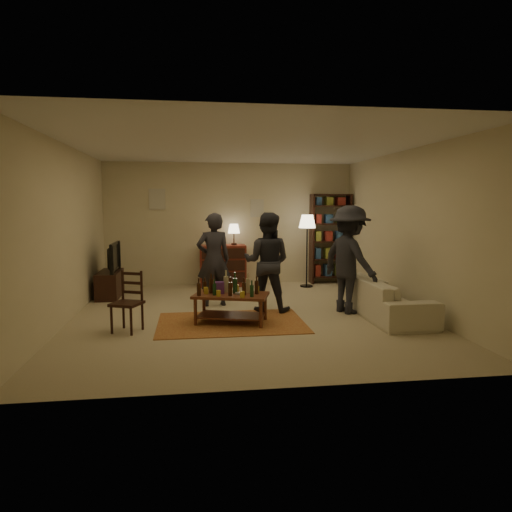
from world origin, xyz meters
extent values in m
plane|color=#C6B793|center=(0.00, 0.00, 0.00)|extent=(6.00, 6.00, 0.00)
plane|color=beige|center=(0.00, 3.00, 1.35)|extent=(5.50, 0.00, 5.50)
plane|color=beige|center=(-2.75, 0.00, 1.35)|extent=(0.00, 6.00, 6.00)
plane|color=beige|center=(2.75, 0.00, 1.35)|extent=(0.00, 6.00, 6.00)
plane|color=beige|center=(0.00, -3.00, 1.35)|extent=(5.50, 0.00, 5.50)
plane|color=white|center=(0.00, 0.00, 2.70)|extent=(6.00, 6.00, 0.00)
cube|color=beige|center=(-1.60, 2.98, 1.90)|extent=(0.35, 0.03, 0.45)
cube|color=beige|center=(0.60, 2.98, 1.70)|extent=(0.30, 0.03, 0.40)
cube|color=#9B4421|center=(-0.29, -0.48, 0.01)|extent=(2.20, 1.50, 0.01)
cube|color=brown|center=(-0.29, -0.48, 0.43)|extent=(1.22, 0.89, 0.04)
cube|color=brown|center=(-0.29, -0.48, 0.12)|extent=(1.10, 0.76, 0.02)
cylinder|color=brown|center=(-0.83, -0.57, 0.20)|extent=(0.05, 0.05, 0.41)
cylinder|color=brown|center=(0.11, -0.85, 0.20)|extent=(0.05, 0.05, 0.41)
cylinder|color=brown|center=(-0.69, -0.11, 0.20)|extent=(0.05, 0.05, 0.41)
cylinder|color=brown|center=(0.24, -0.39, 0.20)|extent=(0.05, 0.05, 0.41)
cylinder|color=gold|center=(-0.66, -0.41, 0.50)|extent=(0.07, 0.07, 0.10)
cylinder|color=gold|center=(-0.49, -0.63, 0.49)|extent=(0.07, 0.07, 0.09)
cylinder|color=gold|center=(-0.19, -0.33, 0.50)|extent=(0.07, 0.07, 0.11)
cylinder|color=gold|center=(-0.15, -0.76, 0.49)|extent=(0.07, 0.07, 0.09)
cylinder|color=gold|center=(0.11, -0.42, 0.50)|extent=(0.07, 0.07, 0.10)
cube|color=#5F3084|center=(-0.46, -0.41, 0.54)|extent=(0.14, 0.09, 0.18)
cylinder|color=gray|center=(-0.18, -0.53, 0.46)|extent=(0.12, 0.12, 0.03)
cube|color=black|center=(-1.78, -0.74, 0.40)|extent=(0.50, 0.50, 0.04)
cylinder|color=black|center=(-1.98, -0.82, 0.20)|extent=(0.04, 0.04, 0.39)
cylinder|color=black|center=(-1.70, -0.94, 0.20)|extent=(0.04, 0.04, 0.39)
cylinder|color=black|center=(-1.86, -0.54, 0.20)|extent=(0.04, 0.04, 0.39)
cylinder|color=black|center=(-1.58, -0.66, 0.20)|extent=(0.04, 0.04, 0.39)
cube|color=black|center=(-1.72, -0.60, 0.65)|extent=(0.29, 0.15, 0.45)
cube|color=black|center=(-2.45, 1.80, 0.25)|extent=(0.40, 1.00, 0.50)
imported|color=black|center=(-2.43, 1.80, 0.78)|extent=(0.13, 0.97, 0.56)
cube|color=maroon|center=(-0.20, 2.72, 0.45)|extent=(1.00, 0.48, 0.90)
cube|color=black|center=(-0.20, 2.47, 0.22)|extent=(0.92, 0.02, 0.22)
cube|color=black|center=(-0.20, 2.47, 0.48)|extent=(0.92, 0.02, 0.22)
cube|color=black|center=(-0.20, 2.47, 0.74)|extent=(0.92, 0.02, 0.22)
cylinder|color=black|center=(0.05, 2.72, 0.92)|extent=(0.12, 0.12, 0.04)
cylinder|color=black|center=(0.05, 2.72, 1.05)|extent=(0.02, 0.02, 0.22)
cone|color=#FFE5B2|center=(0.05, 2.72, 1.26)|extent=(0.26, 0.26, 0.20)
cube|color=black|center=(1.82, 2.78, 1.00)|extent=(0.04, 0.34, 2.00)
cube|color=black|center=(2.68, 2.78, 1.00)|extent=(0.04, 0.34, 2.00)
cube|color=black|center=(2.25, 2.78, 0.15)|extent=(0.90, 0.34, 0.03)
cube|color=black|center=(2.25, 2.78, 0.55)|extent=(0.90, 0.34, 0.03)
cube|color=black|center=(2.25, 2.78, 0.95)|extent=(0.90, 0.34, 0.03)
cube|color=black|center=(2.25, 2.78, 1.35)|extent=(0.90, 0.34, 0.03)
cube|color=black|center=(2.25, 2.78, 1.75)|extent=(0.90, 0.34, 0.03)
cube|color=black|center=(2.25, 2.78, 2.00)|extent=(0.90, 0.34, 0.03)
cube|color=maroon|center=(1.95, 2.78, 0.29)|extent=(0.12, 0.22, 0.26)
cube|color=#2A4E7F|center=(2.20, 2.78, 0.29)|extent=(0.15, 0.22, 0.26)
cube|color=olive|center=(2.47, 2.78, 0.29)|extent=(0.18, 0.22, 0.26)
cube|color=#2A4E7F|center=(1.95, 2.78, 0.69)|extent=(0.12, 0.22, 0.24)
cube|color=olive|center=(2.20, 2.78, 0.69)|extent=(0.15, 0.22, 0.24)
cube|color=maroon|center=(2.47, 2.78, 0.69)|extent=(0.18, 0.22, 0.24)
cube|color=olive|center=(1.95, 2.78, 1.07)|extent=(0.12, 0.22, 0.22)
cube|color=maroon|center=(2.20, 2.78, 1.07)|extent=(0.15, 0.22, 0.22)
cube|color=#2A4E7F|center=(2.47, 2.78, 1.07)|extent=(0.18, 0.22, 0.22)
cube|color=maroon|center=(1.95, 2.78, 1.47)|extent=(0.12, 0.22, 0.20)
cube|color=#2A4E7F|center=(2.20, 2.78, 1.47)|extent=(0.15, 0.22, 0.20)
cube|color=olive|center=(2.47, 2.78, 1.47)|extent=(0.18, 0.22, 0.20)
cube|color=#2A4E7F|center=(1.95, 2.78, 1.85)|extent=(0.12, 0.22, 0.18)
cube|color=olive|center=(2.20, 2.78, 1.85)|extent=(0.15, 0.22, 0.18)
cube|color=maroon|center=(2.47, 2.78, 1.85)|extent=(0.18, 0.22, 0.18)
cylinder|color=black|center=(1.60, 2.35, 0.01)|extent=(0.28, 0.28, 0.03)
cylinder|color=black|center=(1.60, 2.35, 0.69)|extent=(0.03, 0.03, 1.38)
cone|color=#FFE5B2|center=(1.60, 2.35, 1.42)|extent=(0.36, 0.36, 0.28)
imported|color=beige|center=(2.20, -0.40, 0.30)|extent=(0.81, 2.08, 0.61)
imported|color=#27262E|center=(-0.49, 0.78, 0.82)|extent=(0.65, 0.47, 1.64)
imported|color=#27272F|center=(0.38, 0.25, 0.83)|extent=(0.98, 0.87, 1.66)
imported|color=#23232A|center=(1.70, -0.06, 0.89)|extent=(1.05, 1.31, 1.77)
camera|label=1|loc=(-0.86, -7.21, 1.79)|focal=32.00mm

